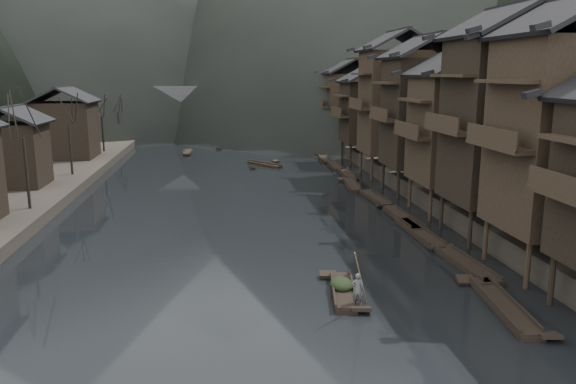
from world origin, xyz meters
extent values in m
plane|color=black|center=(0.00, 0.00, 0.00)|extent=(300.00, 300.00, 0.00)
cube|color=#2D2823|center=(35.00, 40.00, 0.90)|extent=(40.00, 200.00, 1.80)
cylinder|color=black|center=(14.20, -5.60, 1.30)|extent=(0.30, 0.30, 2.90)
cube|color=black|center=(13.30, -8.00, 5.93)|extent=(1.20, 5.70, 0.25)
cylinder|color=black|center=(14.20, -3.40, 1.30)|extent=(0.30, 0.30, 2.90)
cylinder|color=black|center=(14.20, 1.40, 1.30)|extent=(0.30, 0.30, 2.90)
cylinder|color=black|center=(16.95, -3.40, 1.30)|extent=(0.30, 0.30, 2.90)
cylinder|color=black|center=(16.95, 1.40, 1.30)|extent=(0.30, 0.30, 2.90)
cube|color=black|center=(17.30, -1.00, 7.85)|extent=(7.00, 6.00, 10.49)
cube|color=black|center=(13.30, -1.00, 7.32)|extent=(1.20, 5.70, 0.25)
cylinder|color=black|center=(14.20, 3.60, 1.30)|extent=(0.30, 0.30, 2.90)
cylinder|color=black|center=(14.20, 8.40, 1.30)|extent=(0.30, 0.30, 2.90)
cylinder|color=black|center=(16.95, 3.60, 1.30)|extent=(0.30, 0.30, 2.90)
cylinder|color=black|center=(16.95, 8.40, 1.30)|extent=(0.30, 0.30, 2.90)
cube|color=black|center=(17.30, 6.00, 8.02)|extent=(7.00, 6.00, 10.84)
cube|color=black|center=(13.30, 6.00, 7.48)|extent=(1.20, 5.70, 0.25)
cylinder|color=black|center=(14.20, 10.60, 1.30)|extent=(0.30, 0.30, 2.90)
cylinder|color=black|center=(14.20, 15.40, 1.30)|extent=(0.30, 0.30, 2.90)
cylinder|color=black|center=(16.95, 10.60, 1.30)|extent=(0.30, 0.30, 2.90)
cylinder|color=black|center=(16.95, 15.40, 1.30)|extent=(0.30, 0.30, 2.90)
cube|color=black|center=(17.30, 13.00, 6.79)|extent=(7.00, 6.00, 8.38)
cube|color=black|center=(13.30, 13.00, 6.37)|extent=(1.20, 5.70, 0.25)
cylinder|color=black|center=(14.20, 18.60, 1.30)|extent=(0.30, 0.30, 2.90)
cylinder|color=black|center=(14.20, 23.40, 1.30)|extent=(0.30, 0.30, 2.90)
cylinder|color=black|center=(16.95, 18.60, 1.30)|extent=(0.30, 0.30, 2.90)
cylinder|color=black|center=(16.95, 23.40, 1.30)|extent=(0.30, 0.30, 2.90)
cube|color=black|center=(17.30, 21.00, 7.56)|extent=(7.00, 6.00, 9.92)
cube|color=black|center=(13.30, 21.00, 7.06)|extent=(1.20, 5.70, 0.25)
cylinder|color=black|center=(14.20, 27.60, 1.30)|extent=(0.30, 0.30, 2.90)
cylinder|color=black|center=(14.20, 32.40, 1.30)|extent=(0.30, 0.30, 2.90)
cylinder|color=black|center=(16.95, 27.60, 1.30)|extent=(0.30, 0.30, 2.90)
cylinder|color=black|center=(16.95, 32.40, 1.30)|extent=(0.30, 0.30, 2.90)
cube|color=black|center=(17.30, 30.00, 8.07)|extent=(7.00, 6.00, 10.93)
cube|color=black|center=(13.30, 30.00, 7.52)|extent=(1.20, 5.70, 0.25)
cylinder|color=black|center=(14.20, 37.60, 1.30)|extent=(0.30, 0.30, 2.90)
cylinder|color=black|center=(14.20, 42.40, 1.30)|extent=(0.30, 0.30, 2.90)
cylinder|color=black|center=(16.95, 37.60, 1.30)|extent=(0.30, 0.30, 2.90)
cylinder|color=black|center=(16.95, 42.40, 1.30)|extent=(0.30, 0.30, 2.90)
cube|color=black|center=(17.30, 40.00, 6.35)|extent=(7.00, 6.00, 7.49)
cube|color=black|center=(13.30, 40.00, 5.97)|extent=(1.20, 5.70, 0.25)
cylinder|color=black|center=(14.20, 49.60, 1.30)|extent=(0.30, 0.30, 2.90)
cylinder|color=black|center=(14.20, 54.40, 1.30)|extent=(0.30, 0.30, 2.90)
cylinder|color=black|center=(16.95, 49.60, 1.30)|extent=(0.30, 0.30, 2.90)
cylinder|color=black|center=(16.95, 54.40, 1.30)|extent=(0.30, 0.30, 2.90)
cube|color=black|center=(17.30, 52.00, 6.84)|extent=(7.00, 6.00, 8.48)
cube|color=black|center=(13.30, 52.00, 6.42)|extent=(1.20, 5.70, 0.25)
cube|color=black|center=(-20.50, 24.00, 4.10)|extent=(5.00, 5.00, 5.80)
cube|color=black|center=(-20.50, 42.00, 4.60)|extent=(6.50, 6.50, 6.80)
cylinder|color=black|center=(-17.00, 14.59, 3.95)|extent=(0.24, 0.24, 5.50)
cylinder|color=black|center=(-17.00, 29.63, 3.79)|extent=(0.24, 0.24, 5.18)
cylinder|color=black|center=(-17.00, 47.43, 3.51)|extent=(0.24, 0.24, 4.62)
cylinder|color=black|center=(-17.00, 61.17, 3.30)|extent=(0.24, 0.24, 4.19)
cube|color=black|center=(11.67, -5.71, 0.15)|extent=(1.85, 7.11, 0.30)
cube|color=black|center=(11.67, -5.71, 0.33)|extent=(1.89, 6.98, 0.10)
cube|color=black|center=(11.30, -2.35, 0.29)|extent=(1.02, 0.96, 0.35)
cube|color=black|center=(12.03, -9.07, 0.29)|extent=(1.02, 0.96, 0.35)
cube|color=black|center=(12.42, 0.09, 0.15)|extent=(1.51, 6.57, 0.30)
cube|color=black|center=(12.42, 0.09, 0.33)|extent=(1.55, 6.45, 0.10)
cube|color=black|center=(12.62, 3.21, 0.29)|extent=(0.98, 0.86, 0.34)
cube|color=black|center=(12.23, -3.03, 0.29)|extent=(0.98, 0.86, 0.34)
cube|color=black|center=(12.01, 7.02, 0.15)|extent=(1.31, 7.52, 0.30)
cube|color=black|center=(12.01, 7.02, 0.33)|extent=(1.36, 7.37, 0.10)
cube|color=black|center=(12.11, 10.61, 0.29)|extent=(0.96, 0.94, 0.36)
cube|color=black|center=(11.91, 3.43, 0.29)|extent=(0.96, 0.94, 0.36)
cube|color=black|center=(12.17, 10.88, 0.15)|extent=(1.30, 6.85, 0.30)
cube|color=black|center=(12.17, 10.88, 0.33)|extent=(1.35, 6.72, 0.10)
cube|color=black|center=(12.27, 14.15, 0.29)|extent=(0.96, 0.87, 0.35)
cube|color=black|center=(12.07, 7.61, 0.29)|extent=(0.96, 0.87, 0.35)
cube|color=black|center=(11.96, 18.14, 0.15)|extent=(1.48, 6.02, 0.30)
cube|color=black|center=(11.96, 18.14, 0.33)|extent=(1.52, 5.90, 0.10)
cube|color=black|center=(12.14, 21.00, 0.29)|extent=(0.98, 0.79, 0.32)
cube|color=black|center=(11.77, 15.29, 0.29)|extent=(0.98, 0.79, 0.32)
cube|color=black|center=(11.29, 24.42, 0.15)|extent=(1.72, 6.22, 0.30)
cube|color=black|center=(11.29, 24.42, 0.33)|extent=(1.76, 6.10, 0.10)
cube|color=black|center=(10.99, 27.35, 0.29)|extent=(1.01, 0.85, 0.33)
cube|color=black|center=(11.59, 21.49, 0.29)|extent=(1.01, 0.85, 0.33)
cube|color=black|center=(12.16, 30.66, 0.15)|extent=(1.38, 6.41, 0.30)
cube|color=black|center=(12.16, 30.66, 0.33)|extent=(1.43, 6.28, 0.10)
cube|color=black|center=(12.02, 33.71, 0.29)|extent=(0.97, 0.82, 0.33)
cube|color=black|center=(12.29, 27.61, 0.29)|extent=(0.97, 0.82, 0.33)
cube|color=black|center=(11.97, 36.46, 0.15)|extent=(1.52, 6.67, 0.30)
cube|color=black|center=(11.97, 36.46, 0.33)|extent=(1.57, 6.54, 0.10)
cube|color=black|center=(11.77, 39.62, 0.29)|extent=(0.99, 0.87, 0.34)
cube|color=black|center=(12.17, 33.29, 0.29)|extent=(0.99, 0.87, 0.34)
cube|color=black|center=(11.81, 42.99, 0.15)|extent=(1.77, 6.05, 0.30)
cube|color=black|center=(11.81, 42.99, 0.33)|extent=(1.81, 5.94, 0.10)
cube|color=black|center=(11.49, 45.83, 0.29)|extent=(1.01, 0.84, 0.32)
cube|color=black|center=(12.14, 40.14, 0.29)|extent=(1.01, 0.84, 0.32)
cube|color=black|center=(11.55, 48.16, 0.15)|extent=(1.45, 5.91, 0.30)
cube|color=black|center=(11.55, 48.16, 0.33)|extent=(1.50, 5.80, 0.10)
cube|color=black|center=(11.72, 50.96, 0.29)|extent=(0.98, 0.78, 0.32)
cube|color=black|center=(11.38, 45.35, 0.29)|extent=(0.98, 0.78, 0.32)
cube|color=black|center=(11.38, 53.67, 0.15)|extent=(1.14, 5.98, 0.30)
cube|color=black|center=(11.38, 53.67, 0.33)|extent=(1.20, 5.86, 0.10)
cube|color=black|center=(11.36, 56.53, 0.29)|extent=(0.94, 0.75, 0.32)
cube|color=black|center=(11.40, 50.80, 0.29)|extent=(0.94, 0.75, 0.32)
cube|color=black|center=(12.08, 59.48, 0.15)|extent=(2.07, 7.49, 0.30)
cube|color=black|center=(12.08, 59.48, 0.33)|extent=(2.10, 7.35, 0.10)
cube|color=black|center=(11.61, 63.01, 0.29)|extent=(1.05, 1.02, 0.36)
cube|color=black|center=(12.55, 55.96, 0.29)|extent=(1.05, 1.02, 0.36)
cube|color=black|center=(3.60, 38.55, 0.15)|extent=(4.05, 5.06, 0.30)
cube|color=black|center=(3.60, 38.55, 0.33)|extent=(4.03, 5.00, 0.10)
cube|color=black|center=(5.15, 40.70, 0.29)|extent=(1.09, 1.05, 0.31)
cube|color=black|center=(2.04, 36.41, 0.29)|extent=(1.09, 1.05, 0.31)
cube|color=black|center=(-6.43, 50.28, 0.15)|extent=(1.13, 4.78, 0.30)
cube|color=black|center=(-6.43, 50.28, 0.33)|extent=(1.17, 4.68, 0.10)
cube|color=black|center=(-6.49, 52.56, 0.29)|extent=(0.87, 0.62, 0.29)
cube|color=black|center=(-6.37, 48.00, 0.29)|extent=(0.87, 0.62, 0.29)
cube|color=black|center=(-0.84, 56.68, 0.15)|extent=(3.23, 5.30, 0.30)
cube|color=black|center=(-0.84, 56.68, 0.33)|extent=(3.23, 5.22, 0.10)
cube|color=black|center=(0.28, 59.01, 0.29)|extent=(1.06, 0.97, 0.31)
cube|color=black|center=(-1.95, 54.34, 0.29)|extent=(1.06, 0.97, 0.31)
cube|color=black|center=(-2.82, 73.10, 0.15)|extent=(3.59, 4.95, 0.30)
cube|color=black|center=(-2.82, 73.10, 0.33)|extent=(3.58, 4.89, 0.10)
cube|color=black|center=(-4.14, 75.23, 0.29)|extent=(1.06, 1.00, 0.31)
cube|color=black|center=(-1.51, 70.98, 0.29)|extent=(1.06, 1.00, 0.31)
cube|color=#4C4C4F|center=(0.00, 72.00, 7.20)|extent=(40.00, 6.00, 1.60)
cube|color=#4C4C4F|center=(0.00, 69.30, 8.50)|extent=(40.00, 0.50, 1.00)
cube|color=#4C4C4F|center=(0.00, 74.70, 8.50)|extent=(40.00, 0.50, 1.00)
cube|color=#4C4C4F|center=(-14.00, 72.00, 3.20)|extent=(3.20, 6.00, 6.40)
cube|color=#4C4C4F|center=(-4.50, 72.00, 3.20)|extent=(3.20, 6.00, 6.40)
cube|color=#4C4C4F|center=(4.50, 72.00, 3.20)|extent=(3.20, 6.00, 6.40)
cube|color=#4C4C4F|center=(14.00, 72.00, 3.20)|extent=(3.20, 6.00, 6.40)
cube|color=black|center=(4.37, -3.03, 0.15)|extent=(1.81, 5.13, 0.30)
cube|color=black|center=(4.37, -3.03, 0.33)|extent=(1.85, 5.04, 0.10)
cube|color=black|center=(4.02, -0.65, 0.29)|extent=(1.01, 0.76, 0.30)
cube|color=black|center=(4.73, -5.42, 0.29)|extent=(1.01, 0.76, 0.30)
ellipsoid|color=black|center=(4.34, -2.78, 0.80)|extent=(1.20, 1.57, 0.72)
imported|color=#59595B|center=(4.65, -4.92, 1.26)|extent=(0.68, 0.55, 1.63)
cylinder|color=#8C7A51|center=(4.85, -4.92, 4.05)|extent=(1.42, 2.30, 3.95)
camera|label=1|loc=(-1.74, -29.79, 11.23)|focal=35.00mm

